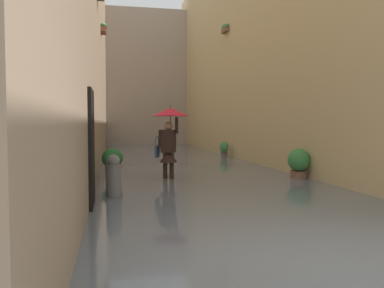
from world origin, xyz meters
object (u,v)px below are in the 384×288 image
at_px(potted_plant_near_right, 112,162).
at_px(mooring_bollard, 113,178).
at_px(potted_plant_mid_left, 224,149).
at_px(potted_plant_far_left, 299,164).
at_px(person_wading, 169,129).

height_order(potted_plant_near_right, mooring_bollard, mooring_bollard).
relative_size(potted_plant_mid_left, potted_plant_far_left, 0.87).
bearing_deg(potted_plant_near_right, person_wading, 160.95).
distance_m(person_wading, potted_plant_far_left, 3.61).
height_order(potted_plant_mid_left, mooring_bollard, mooring_bollard).
height_order(potted_plant_near_right, potted_plant_far_left, potted_plant_far_left).
xyz_separation_m(potted_plant_mid_left, potted_plant_near_right, (4.86, 5.78, 0.08)).
bearing_deg(mooring_bollard, potted_plant_mid_left, -119.14).
distance_m(person_wading, mooring_bollard, 2.98).
bearing_deg(potted_plant_far_left, mooring_bollard, 19.19).
height_order(potted_plant_far_left, mooring_bollard, mooring_bollard).
bearing_deg(potted_plant_far_left, potted_plant_near_right, -13.71).
bearing_deg(person_wading, potted_plant_far_left, 168.73).
bearing_deg(person_wading, mooring_bollard, 58.09).
distance_m(potted_plant_mid_left, potted_plant_far_left, 6.98).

